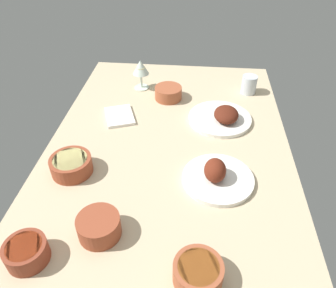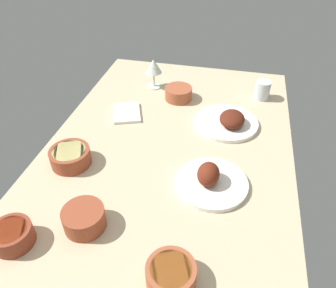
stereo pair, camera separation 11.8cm
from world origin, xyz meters
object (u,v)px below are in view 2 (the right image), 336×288
bowl_sauce (12,235)px  folded_napkin (127,113)px  plate_far_side (211,180)px  water_tumbler (262,90)px  bowl_onions (178,93)px  bowl_potatoes (70,156)px  bowl_pasta (84,218)px  wine_glass (154,68)px  bowl_soup (171,274)px  plate_near_viewer (228,121)px

bowl_sauce → folded_napkin: (66.76, -9.57, -2.49)cm
plate_far_side → water_tumbler: 61.61cm
folded_napkin → bowl_onions: bearing=-47.7°
bowl_potatoes → bowl_pasta: bowl_pasta is taller
wine_glass → water_tumbler: wine_glass is taller
plate_far_side → wine_glass: size_ratio=1.68×
bowl_sauce → folded_napkin: size_ratio=0.75×
bowl_soup → wine_glass: (93.63, 28.99, 6.80)cm
plate_near_viewer → wine_glass: (24.36, 37.19, 7.89)cm
plate_near_viewer → folded_napkin: 42.47cm
bowl_sauce → bowl_soup: size_ratio=0.90×
plate_near_viewer → water_tumbler: water_tumbler is taller
plate_far_side → bowl_potatoes: (-0.25, 48.48, 0.97)cm
plate_near_viewer → bowl_soup: bearing=173.3°
bowl_soup → wine_glass: bearing=17.2°
plate_far_side → bowl_pasta: 40.49cm
folded_napkin → bowl_soup: bearing=-153.3°
bowl_sauce → bowl_potatoes: size_ratio=0.80×
bowl_pasta → wine_glass: size_ratio=0.86×
bowl_onions → bowl_soup: size_ratio=0.98×
bowl_potatoes → wine_glass: size_ratio=0.99×
bowl_soup → water_tumbler: water_tumbler is taller
bowl_onions → water_tumbler: (8.88, -36.50, 1.13)cm
bowl_sauce → bowl_soup: (-1.35, -43.80, 0.03)cm
water_tumbler → folded_napkin: bearing=115.2°
bowl_sauce → bowl_soup: 43.83cm
bowl_soup → wine_glass: size_ratio=0.88×
bowl_sauce → bowl_pasta: bowl_pasta is taller
bowl_onions → wine_glass: wine_glass is taller
bowl_sauce → bowl_onions: 88.57cm
plate_far_side → bowl_onions: plate_far_side is taller
plate_near_viewer → folded_napkin: size_ratio=1.75×
bowl_potatoes → water_tumbler: water_tumbler is taller
wine_glass → folded_napkin: size_ratio=0.95×
bowl_potatoes → folded_napkin: (33.78, -8.89, -2.55)cm
plate_far_side → plate_near_viewer: (34.68, -2.83, -0.14)cm
plate_far_side → wine_glass: wine_glass is taller
wine_glass → folded_napkin: bearing=168.4°
bowl_onions → bowl_potatoes: 57.97cm
bowl_onions → wine_glass: bearing=58.3°
plate_far_side → water_tumbler: plate_far_side is taller
plate_near_viewer → bowl_potatoes: (-34.93, 51.32, 1.11)cm
plate_near_viewer → wine_glass: 45.15cm
bowl_onions → bowl_potatoes: bearing=151.4°
bowl_onions → bowl_pasta: bearing=170.9°
bowl_sauce → wine_glass: (92.28, -14.81, 6.84)cm
bowl_soup → bowl_onions: bearing=10.2°
plate_far_side → water_tumbler: bearing=-14.8°
bowl_sauce → bowl_soup: bearing=-91.8°
bowl_onions → bowl_pasta: (-74.50, 11.94, 0.34)cm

